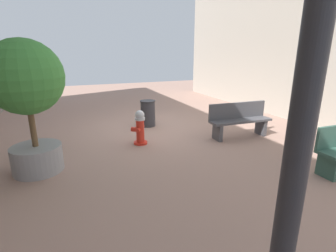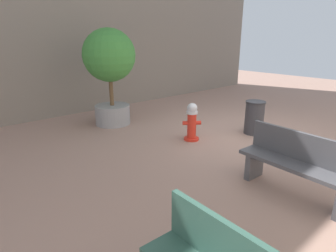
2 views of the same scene
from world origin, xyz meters
The scene contains 5 objects.
ground_plane centered at (0.00, 0.00, 0.00)m, with size 23.40×23.40×0.00m, color #9E7A6B.
fire_hydrant centered at (0.72, 1.20, 0.44)m, with size 0.40×0.40×0.88m.
bench_near centered at (-1.99, 1.69, 0.50)m, with size 1.79×0.53×0.95m.
planter_tree centered at (3.05, 1.93, 1.61)m, with size 1.37×1.37×2.55m.
trash_bin centered at (0.02, -0.29, 0.41)m, with size 0.48×0.48×0.82m.
Camera 1 is at (2.42, 7.22, 2.31)m, focal length 27.19 mm.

